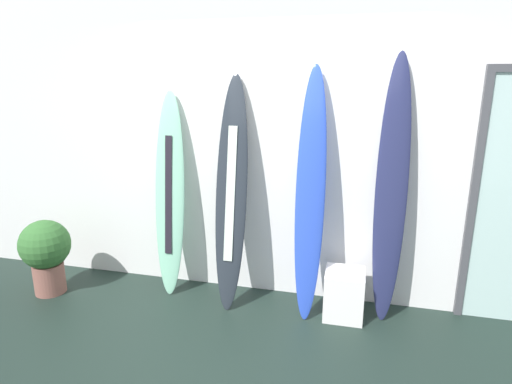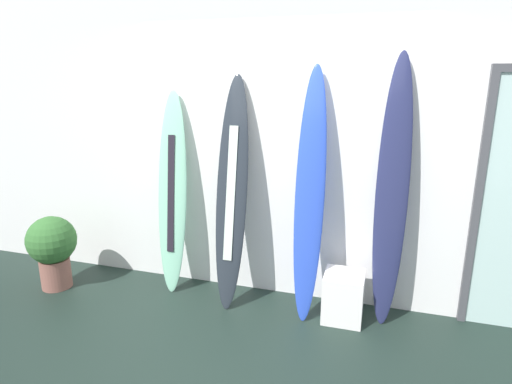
{
  "view_description": "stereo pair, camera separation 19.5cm",
  "coord_description": "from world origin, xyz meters",
  "px_view_note": "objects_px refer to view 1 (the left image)",
  "views": [
    {
      "loc": [
        0.75,
        -2.52,
        2.04
      ],
      "look_at": [
        -0.12,
        0.95,
        1.06
      ],
      "focal_mm": 30.1,
      "sensor_mm": 36.0,
      "label": 1
    },
    {
      "loc": [
        0.94,
        -2.47,
        2.04
      ],
      "look_at": [
        -0.12,
        0.95,
        1.06
      ],
      "focal_mm": 30.1,
      "sensor_mm": 36.0,
      "label": 2
    }
  ],
  "objects_px": {
    "surfboard_cobalt": "(310,195)",
    "surfboard_navy": "(391,194)",
    "surfboard_seafoam": "(170,196)",
    "surfboard_charcoal": "(231,194)",
    "potted_plant": "(46,251)",
    "display_block_left": "(344,294)"
  },
  "relations": [
    {
      "from": "surfboard_charcoal",
      "to": "surfboard_cobalt",
      "type": "height_order",
      "value": "surfboard_cobalt"
    },
    {
      "from": "surfboard_seafoam",
      "to": "surfboard_navy",
      "type": "distance_m",
      "value": 1.97
    },
    {
      "from": "surfboard_cobalt",
      "to": "potted_plant",
      "type": "distance_m",
      "value": 2.55
    },
    {
      "from": "surfboard_navy",
      "to": "surfboard_seafoam",
      "type": "bearing_deg",
      "value": -179.84
    },
    {
      "from": "surfboard_cobalt",
      "to": "display_block_left",
      "type": "distance_m",
      "value": 0.92
    },
    {
      "from": "surfboard_charcoal",
      "to": "display_block_left",
      "type": "relative_size",
      "value": 4.92
    },
    {
      "from": "potted_plant",
      "to": "surfboard_charcoal",
      "type": "bearing_deg",
      "value": 9.58
    },
    {
      "from": "surfboard_charcoal",
      "to": "surfboard_seafoam",
      "type": "bearing_deg",
      "value": 173.91
    },
    {
      "from": "surfboard_seafoam",
      "to": "display_block_left",
      "type": "bearing_deg",
      "value": -3.89
    },
    {
      "from": "surfboard_charcoal",
      "to": "potted_plant",
      "type": "relative_size",
      "value": 2.83
    },
    {
      "from": "surfboard_cobalt",
      "to": "display_block_left",
      "type": "bearing_deg",
      "value": -6.75
    },
    {
      "from": "surfboard_navy",
      "to": "display_block_left",
      "type": "xyz_separation_m",
      "value": [
        -0.33,
        -0.12,
        -0.89
      ]
    },
    {
      "from": "surfboard_charcoal",
      "to": "display_block_left",
      "type": "xyz_separation_m",
      "value": [
        1.02,
        -0.05,
        -0.82
      ]
    },
    {
      "from": "surfboard_seafoam",
      "to": "potted_plant",
      "type": "relative_size",
      "value": 2.63
    },
    {
      "from": "surfboard_charcoal",
      "to": "surfboard_cobalt",
      "type": "distance_m",
      "value": 0.7
    },
    {
      "from": "surfboard_seafoam",
      "to": "surfboard_navy",
      "type": "xyz_separation_m",
      "value": [
        1.97,
        0.01,
        0.15
      ]
    },
    {
      "from": "surfboard_cobalt",
      "to": "surfboard_navy",
      "type": "bearing_deg",
      "value": 6.91
    },
    {
      "from": "potted_plant",
      "to": "surfboard_cobalt",
      "type": "bearing_deg",
      "value": 6.74
    },
    {
      "from": "surfboard_navy",
      "to": "surfboard_charcoal",
      "type": "bearing_deg",
      "value": -176.93
    },
    {
      "from": "surfboard_navy",
      "to": "potted_plant",
      "type": "xyz_separation_m",
      "value": [
        -3.1,
        -0.37,
        -0.67
      ]
    },
    {
      "from": "potted_plant",
      "to": "display_block_left",
      "type": "bearing_deg",
      "value": 5.17
    },
    {
      "from": "surfboard_cobalt",
      "to": "potted_plant",
      "type": "bearing_deg",
      "value": -173.26
    }
  ]
}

